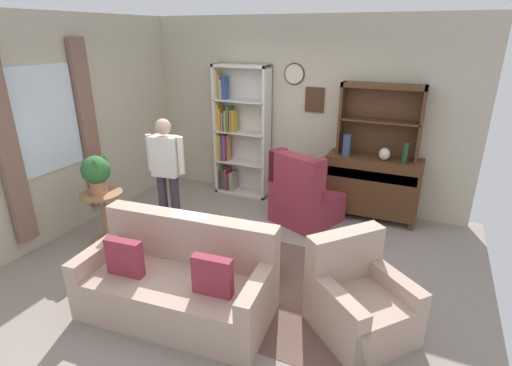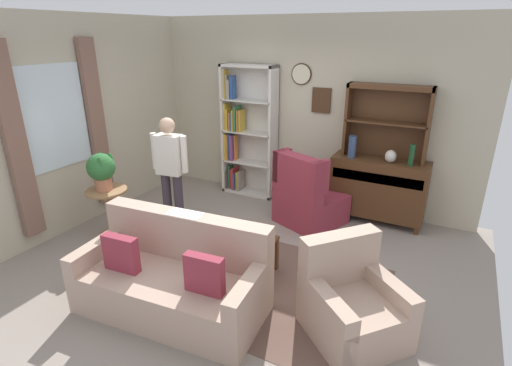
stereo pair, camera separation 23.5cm
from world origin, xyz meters
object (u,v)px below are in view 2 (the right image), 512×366
object	(u,v)px
bookshelf	(245,134)
plant_stand	(109,208)
couch_floral	(174,280)
coffee_table	(238,243)
sideboard	(378,187)
bottle_wine	(412,155)
person_reading	(170,167)
vase_tall	(352,147)
armchair_floral	(352,306)
sideboard_hutch	(388,112)
vase_round	(391,156)
book_stack	(241,232)
wingback_chair	(307,199)
potted_plant_large	(102,169)

from	to	relation	value
bookshelf	plant_stand	distance (m)	2.42
couch_floral	coffee_table	size ratio (longest dim) A/B	2.34
sideboard	bottle_wine	size ratio (longest dim) A/B	4.56
person_reading	coffee_table	bearing A→B (deg)	-19.92
vase_tall	armchair_floral	size ratio (longest dim) A/B	0.28
bookshelf	bottle_wine	xyz separation A→B (m)	(2.58, -0.17, 0.05)
bottle_wine	plant_stand	size ratio (longest dim) A/B	0.43
armchair_floral	person_reading	world-z (taller)	person_reading
sideboard_hutch	coffee_table	bearing A→B (deg)	-117.28
sideboard_hutch	vase_round	size ratio (longest dim) A/B	6.47
sideboard_hutch	book_stack	distance (m)	2.60
vase_tall	plant_stand	distance (m)	3.38
wingback_chair	bottle_wine	bearing A→B (deg)	21.33
sideboard	plant_stand	bearing A→B (deg)	-145.08
vase_tall	person_reading	world-z (taller)	person_reading
person_reading	coffee_table	xyz separation A→B (m)	(1.28, -0.46, -0.55)
bottle_wine	book_stack	bearing A→B (deg)	-127.80
sideboard_hutch	person_reading	distance (m)	2.99
vase_tall	vase_round	bearing A→B (deg)	1.49
couch_floral	plant_stand	world-z (taller)	couch_floral
bookshelf	coffee_table	size ratio (longest dim) A/B	2.62
plant_stand	potted_plant_large	distance (m)	0.54
plant_stand	person_reading	world-z (taller)	person_reading
vase_tall	bottle_wine	bearing A→B (deg)	-0.66
vase_tall	vase_round	world-z (taller)	vase_tall
sideboard	sideboard_hutch	size ratio (longest dim) A/B	1.18
plant_stand	wingback_chair	bearing A→B (deg)	35.22
bookshelf	couch_floral	distance (m)	3.16
bottle_wine	coffee_table	bearing A→B (deg)	-127.56
bottle_wine	book_stack	distance (m)	2.48
vase_round	book_stack	distance (m)	2.34
sideboard_hutch	wingback_chair	distance (m)	1.60
bookshelf	person_reading	xyz separation A→B (m)	(-0.19, -1.66, -0.10)
plant_stand	couch_floral	bearing A→B (deg)	-24.69
couch_floral	wingback_chair	world-z (taller)	wingback_chair
plant_stand	sideboard_hutch	bearing A→B (deg)	36.29
potted_plant_large	book_stack	size ratio (longest dim) A/B	2.53
vase_tall	bottle_wine	size ratio (longest dim) A/B	1.07
bottle_wine	wingback_chair	size ratio (longest dim) A/B	0.27
bookshelf	person_reading	size ratio (longest dim) A/B	1.35
vase_round	plant_stand	size ratio (longest dim) A/B	0.26
sideboard	sideboard_hutch	bearing A→B (deg)	90.00
armchair_floral	book_stack	distance (m)	1.46
bottle_wine	armchair_floral	bearing A→B (deg)	-92.37
bookshelf	plant_stand	world-z (taller)	bookshelf
vase_tall	potted_plant_large	xyz separation A→B (m)	(-2.64, -2.04, -0.12)
sideboard	potted_plant_large	size ratio (longest dim) A/B	2.68
couch_floral	bookshelf	bearing A→B (deg)	106.16
wingback_chair	coffee_table	xyz separation A→B (m)	(-0.27, -1.46, -0.03)
couch_floral	armchair_floral	bearing A→B (deg)	15.27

